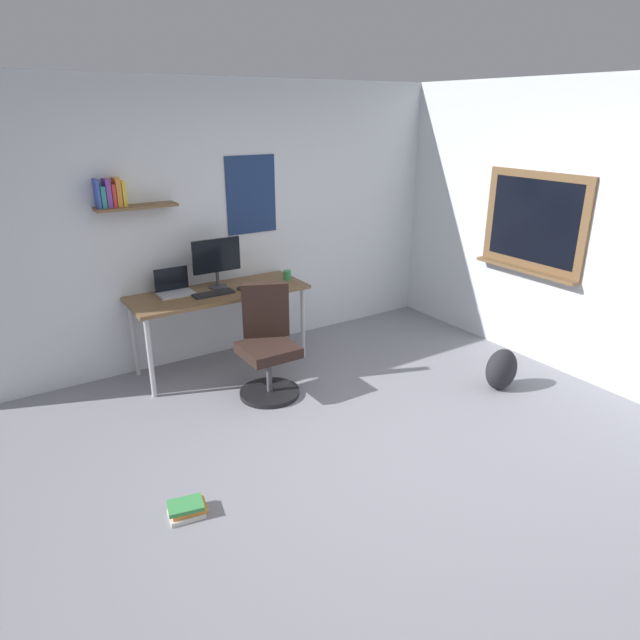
{
  "coord_description": "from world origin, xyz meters",
  "views": [
    {
      "loc": [
        -2.1,
        -2.53,
        2.32
      ],
      "look_at": [
        0.0,
        0.72,
        0.85
      ],
      "focal_mm": 31.15,
      "sensor_mm": 36.0,
      "label": 1
    }
  ],
  "objects_px": {
    "laptop": "(174,288)",
    "backpack": "(501,369)",
    "computer_mouse": "(242,288)",
    "coffee_mug": "(287,275)",
    "office_chair": "(268,349)",
    "desk": "(219,298)",
    "monitor_primary": "(217,260)",
    "book_stack_on_floor": "(187,509)",
    "keyboard": "(214,294)"
  },
  "relations": [
    {
      "from": "desk",
      "to": "book_stack_on_floor",
      "type": "bearing_deg",
      "value": -119.51
    },
    {
      "from": "monitor_primary",
      "to": "coffee_mug",
      "type": "distance_m",
      "value": 0.72
    },
    {
      "from": "desk",
      "to": "monitor_primary",
      "type": "xyz_separation_m",
      "value": [
        0.04,
        0.1,
        0.34
      ]
    },
    {
      "from": "computer_mouse",
      "to": "coffee_mug",
      "type": "xyz_separation_m",
      "value": [
        0.51,
        0.05,
        0.03
      ]
    },
    {
      "from": "desk",
      "to": "laptop",
      "type": "xyz_separation_m",
      "value": [
        -0.37,
        0.15,
        0.13
      ]
    },
    {
      "from": "desk",
      "to": "book_stack_on_floor",
      "type": "distance_m",
      "value": 2.22
    },
    {
      "from": "book_stack_on_floor",
      "to": "computer_mouse",
      "type": "bearing_deg",
      "value": 54.89
    },
    {
      "from": "desk",
      "to": "monitor_primary",
      "type": "bearing_deg",
      "value": 67.76
    },
    {
      "from": "office_chair",
      "to": "monitor_primary",
      "type": "distance_m",
      "value": 1.02
    },
    {
      "from": "office_chair",
      "to": "monitor_primary",
      "type": "height_order",
      "value": "monitor_primary"
    },
    {
      "from": "laptop",
      "to": "backpack",
      "type": "xyz_separation_m",
      "value": [
        2.23,
        -1.91,
        -0.62
      ]
    },
    {
      "from": "monitor_primary",
      "to": "coffee_mug",
      "type": "height_order",
      "value": "monitor_primary"
    },
    {
      "from": "desk",
      "to": "coffee_mug",
      "type": "xyz_separation_m",
      "value": [
        0.71,
        -0.03,
        0.12
      ]
    },
    {
      "from": "monitor_primary",
      "to": "book_stack_on_floor",
      "type": "relative_size",
      "value": 1.83
    },
    {
      "from": "backpack",
      "to": "laptop",
      "type": "bearing_deg",
      "value": 139.42
    },
    {
      "from": "laptop",
      "to": "computer_mouse",
      "type": "xyz_separation_m",
      "value": [
        0.56,
        -0.22,
        -0.04
      ]
    },
    {
      "from": "monitor_primary",
      "to": "keyboard",
      "type": "relative_size",
      "value": 1.25
    },
    {
      "from": "coffee_mug",
      "to": "book_stack_on_floor",
      "type": "distance_m",
      "value": 2.64
    },
    {
      "from": "computer_mouse",
      "to": "book_stack_on_floor",
      "type": "height_order",
      "value": "computer_mouse"
    },
    {
      "from": "desk",
      "to": "laptop",
      "type": "height_order",
      "value": "laptop"
    },
    {
      "from": "office_chair",
      "to": "backpack",
      "type": "xyz_separation_m",
      "value": [
        1.74,
        -1.06,
        -0.22
      ]
    },
    {
      "from": "desk",
      "to": "office_chair",
      "type": "distance_m",
      "value": 0.77
    },
    {
      "from": "desk",
      "to": "keyboard",
      "type": "relative_size",
      "value": 4.39
    },
    {
      "from": "desk",
      "to": "computer_mouse",
      "type": "bearing_deg",
      "value": -21.2
    },
    {
      "from": "computer_mouse",
      "to": "coffee_mug",
      "type": "bearing_deg",
      "value": 5.56
    },
    {
      "from": "monitor_primary",
      "to": "coffee_mug",
      "type": "xyz_separation_m",
      "value": [
        0.67,
        -0.13,
        -0.22
      ]
    },
    {
      "from": "laptop",
      "to": "keyboard",
      "type": "xyz_separation_m",
      "value": [
        0.28,
        -0.22,
        -0.04
      ]
    },
    {
      "from": "laptop",
      "to": "computer_mouse",
      "type": "relative_size",
      "value": 2.98
    },
    {
      "from": "desk",
      "to": "backpack",
      "type": "distance_m",
      "value": 2.62
    },
    {
      "from": "computer_mouse",
      "to": "monitor_primary",
      "type": "bearing_deg",
      "value": 131.88
    },
    {
      "from": "desk",
      "to": "computer_mouse",
      "type": "distance_m",
      "value": 0.23
    },
    {
      "from": "laptop",
      "to": "keyboard",
      "type": "relative_size",
      "value": 0.84
    },
    {
      "from": "monitor_primary",
      "to": "backpack",
      "type": "relative_size",
      "value": 1.23
    },
    {
      "from": "monitor_primary",
      "to": "book_stack_on_floor",
      "type": "xyz_separation_m",
      "value": [
        -1.09,
        -1.95,
        -0.99
      ]
    },
    {
      "from": "laptop",
      "to": "monitor_primary",
      "type": "relative_size",
      "value": 0.67
    },
    {
      "from": "coffee_mug",
      "to": "laptop",
      "type": "bearing_deg",
      "value": 170.79
    },
    {
      "from": "laptop",
      "to": "book_stack_on_floor",
      "type": "bearing_deg",
      "value": -108.82
    },
    {
      "from": "coffee_mug",
      "to": "monitor_primary",
      "type": "bearing_deg",
      "value": 169.34
    },
    {
      "from": "backpack",
      "to": "book_stack_on_floor",
      "type": "xyz_separation_m",
      "value": [
        -2.91,
        -0.08,
        -0.15
      ]
    },
    {
      "from": "keyboard",
      "to": "coffee_mug",
      "type": "relative_size",
      "value": 4.02
    },
    {
      "from": "office_chair",
      "to": "computer_mouse",
      "type": "xyz_separation_m",
      "value": [
        0.07,
        0.63,
        0.37
      ]
    },
    {
      "from": "laptop",
      "to": "monitor_primary",
      "type": "xyz_separation_m",
      "value": [
        0.41,
        -0.05,
        0.22
      ]
    },
    {
      "from": "monitor_primary",
      "to": "backpack",
      "type": "distance_m",
      "value": 2.74
    },
    {
      "from": "office_chair",
      "to": "keyboard",
      "type": "bearing_deg",
      "value": 108.23
    },
    {
      "from": "office_chair",
      "to": "coffee_mug",
      "type": "distance_m",
      "value": 0.98
    },
    {
      "from": "desk",
      "to": "backpack",
      "type": "xyz_separation_m",
      "value": [
        1.87,
        -1.77,
        -0.5
      ]
    },
    {
      "from": "desk",
      "to": "computer_mouse",
      "type": "height_order",
      "value": "computer_mouse"
    },
    {
      "from": "computer_mouse",
      "to": "desk",
      "type": "bearing_deg",
      "value": 158.8
    },
    {
      "from": "keyboard",
      "to": "backpack",
      "type": "xyz_separation_m",
      "value": [
        1.95,
        -1.69,
        -0.58
      ]
    },
    {
      "from": "office_chair",
      "to": "laptop",
      "type": "xyz_separation_m",
      "value": [
        -0.49,
        0.85,
        0.4
      ]
    }
  ]
}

